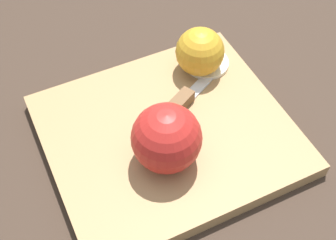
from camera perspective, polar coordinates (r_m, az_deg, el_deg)
The scene contains 6 objects.
ground_plane at distance 0.63m, azimuth 0.00°, elevation -2.38°, with size 4.00×4.00×0.00m, color #38281E.
cutting_board at distance 0.62m, azimuth 0.00°, elevation -1.78°, with size 0.36×0.33×0.02m.
apple_half_left at distance 0.55m, azimuth -0.19°, elevation -2.25°, with size 0.08×0.08×0.08m.
apple_half_right at distance 0.66m, azimuth 3.94°, elevation 8.31°, with size 0.07×0.07×0.07m.
knife at distance 0.63m, azimuth 1.84°, elevation 2.40°, with size 0.12×0.10×0.02m.
apple_slice at distance 0.69m, azimuth 4.71°, elevation 6.98°, with size 0.07×0.07×0.01m.
Camera 1 is at (-0.09, -0.36, 0.51)m, focal length 50.00 mm.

